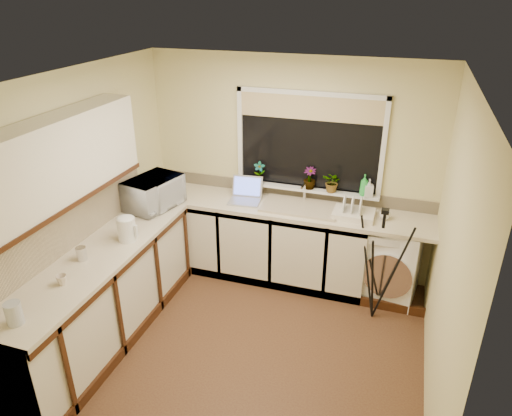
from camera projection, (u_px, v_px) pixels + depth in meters
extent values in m
plane|color=brown|center=(247.00, 342.00, 4.49)|extent=(3.20, 3.20, 0.00)
plane|color=white|center=(245.00, 79.00, 3.45)|extent=(3.20, 3.20, 0.00)
plane|color=beige|center=(290.00, 168.00, 5.26)|extent=(3.20, 0.00, 3.20)
plane|color=beige|center=(159.00, 345.00, 2.68)|extent=(3.20, 0.00, 3.20)
plane|color=beige|center=(84.00, 203.00, 4.42)|extent=(0.00, 3.00, 3.00)
plane|color=beige|center=(449.00, 259.00, 3.52)|extent=(0.00, 3.00, 3.00)
cube|color=silver|center=(254.00, 239.00, 5.43)|extent=(2.55, 0.60, 0.86)
cube|color=silver|center=(105.00, 297.00, 4.42)|extent=(0.54, 2.40, 0.86)
cube|color=beige|center=(282.00, 207.00, 5.15)|extent=(3.20, 0.60, 0.04)
cube|color=beige|center=(98.00, 256.00, 4.22)|extent=(0.60, 2.40, 0.04)
cube|color=silver|center=(55.00, 162.00, 3.74)|extent=(0.28, 1.90, 0.70)
cube|color=beige|center=(66.00, 227.00, 4.20)|extent=(0.02, 2.40, 0.45)
cube|color=beige|center=(289.00, 190.00, 5.36)|extent=(3.20, 0.02, 0.14)
cube|color=black|center=(309.00, 142.00, 5.05)|extent=(1.50, 0.02, 1.00)
cube|color=tan|center=(310.00, 108.00, 4.87)|extent=(1.50, 0.02, 0.25)
cube|color=white|center=(306.00, 189.00, 5.23)|extent=(1.60, 0.14, 0.03)
cube|color=tan|center=(301.00, 207.00, 5.08)|extent=(0.82, 0.46, 0.03)
cylinder|color=silver|center=(305.00, 192.00, 5.19)|extent=(0.03, 0.03, 0.24)
cube|color=white|center=(389.00, 259.00, 5.04)|extent=(0.68, 0.66, 0.85)
cube|color=#A2A1A9|center=(244.00, 202.00, 5.22)|extent=(0.36, 0.28, 0.02)
cube|color=#5469E5|center=(248.00, 186.00, 5.30)|extent=(0.35, 0.12, 0.23)
cylinder|color=white|center=(127.00, 230.00, 4.40)|extent=(0.17, 0.17, 0.22)
cube|color=silver|center=(354.00, 214.00, 4.88)|extent=(0.42, 0.32, 0.06)
cylinder|color=#B3B6BE|center=(14.00, 313.00, 3.32)|extent=(0.12, 0.12, 0.17)
cylinder|color=silver|center=(82.00, 254.00, 4.10)|extent=(0.09, 0.09, 0.12)
imported|color=white|center=(154.00, 193.00, 5.05)|extent=(0.53, 0.67, 0.33)
imported|color=#999999|center=(259.00, 172.00, 5.29)|extent=(0.15, 0.12, 0.25)
imported|color=#999999|center=(310.00, 178.00, 5.14)|extent=(0.15, 0.15, 0.24)
imported|color=#999999|center=(333.00, 182.00, 5.06)|extent=(0.26, 0.24, 0.23)
imported|color=green|center=(364.00, 185.00, 4.98)|extent=(0.10, 0.10, 0.23)
imported|color=#999999|center=(369.00, 188.00, 4.96)|extent=(0.10, 0.10, 0.19)
imported|color=beige|center=(385.00, 216.00, 4.82)|extent=(0.12, 0.12, 0.09)
imported|color=beige|center=(62.00, 280.00, 3.77)|extent=(0.09, 0.09, 0.08)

